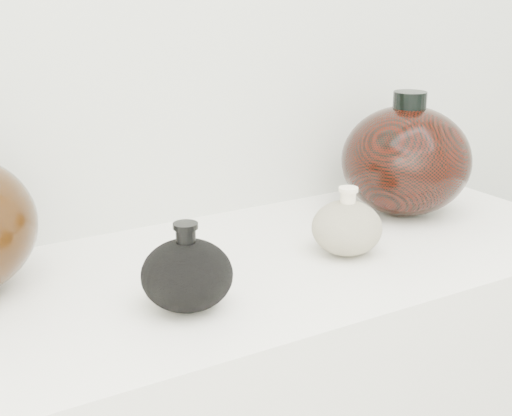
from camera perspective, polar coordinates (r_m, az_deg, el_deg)
black_gourd_vase at (r=0.98m, az=-5.54°, el=-5.30°), size 0.15×0.15×0.12m
cream_gourd_vase at (r=1.18m, az=7.28°, el=-1.53°), size 0.15×0.15×0.11m
right_round_pot at (r=1.39m, az=11.90°, el=3.79°), size 0.31×0.31×0.24m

